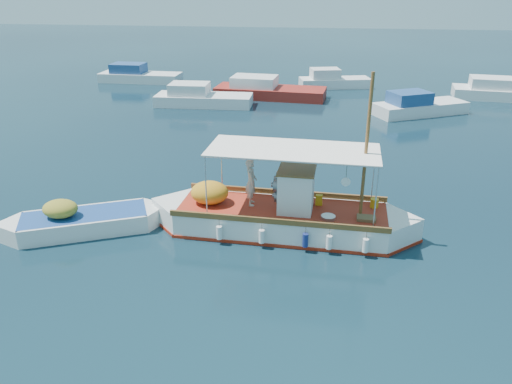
# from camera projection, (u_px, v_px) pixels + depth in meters

# --- Properties ---
(ground) EXTENTS (160.00, 160.00, 0.00)m
(ground) POSITION_uv_depth(u_px,v_px,m) (277.00, 234.00, 18.21)
(ground) COLOR black
(ground) RESTS_ON ground
(fishing_caique) EXTENTS (9.99, 3.13, 6.10)m
(fishing_caique) POSITION_uv_depth(u_px,v_px,m) (280.00, 217.00, 18.26)
(fishing_caique) COLOR white
(fishing_caique) RESTS_ON ground
(dinghy) EXTENTS (5.61, 3.38, 1.50)m
(dinghy) POSITION_uv_depth(u_px,v_px,m) (83.00, 223.00, 18.33)
(dinghy) COLOR white
(dinghy) RESTS_ON ground
(bg_boat_nw) EXTENTS (6.97, 2.59, 1.80)m
(bg_boat_nw) POSITION_uv_depth(u_px,v_px,m) (201.00, 99.00, 36.12)
(bg_boat_nw) COLOR silver
(bg_boat_nw) RESTS_ON ground
(bg_boat_n) EXTENTS (8.63, 3.56, 1.80)m
(bg_boat_n) POSITION_uv_depth(u_px,v_px,m) (267.00, 91.00, 38.51)
(bg_boat_n) COLOR maroon
(bg_boat_n) RESTS_ON ground
(bg_boat_ne) EXTENTS (6.69, 4.85, 1.80)m
(bg_boat_ne) POSITION_uv_depth(u_px,v_px,m) (418.00, 107.00, 33.80)
(bg_boat_ne) COLOR silver
(bg_boat_ne) RESTS_ON ground
(bg_boat_e) EXTENTS (7.96, 3.56, 1.80)m
(bg_boat_e) POSITION_uv_depth(u_px,v_px,m) (503.00, 93.00, 38.04)
(bg_boat_e) COLOR silver
(bg_boat_e) RESTS_ON ground
(bg_boat_far_w) EXTENTS (7.19, 2.49, 1.80)m
(bg_boat_far_w) POSITION_uv_depth(u_px,v_px,m) (138.00, 76.00, 44.23)
(bg_boat_far_w) COLOR silver
(bg_boat_far_w) RESTS_ON ground
(bg_boat_far_n) EXTENTS (6.13, 3.31, 1.80)m
(bg_boat_far_n) POSITION_uv_depth(u_px,v_px,m) (333.00, 82.00, 41.95)
(bg_boat_far_n) COLOR silver
(bg_boat_far_n) RESTS_ON ground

